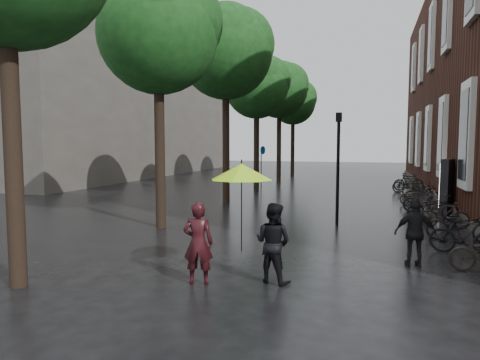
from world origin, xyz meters
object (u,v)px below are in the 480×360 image
at_px(person_burgundy, 198,243).
at_px(parked_bicycles, 428,201).
at_px(person_black, 273,243).
at_px(lamp_post, 338,157).
at_px(ad_lightbox, 448,186).
at_px(pedestrian_walking, 415,233).

distance_m(person_burgundy, parked_bicycles, 12.00).
xyz_separation_m(person_black, lamp_post, (0.76, 6.50, 1.48)).
bearing_deg(ad_lightbox, pedestrian_walking, -81.26).
bearing_deg(lamp_post, ad_lightbox, 42.99).
bearing_deg(pedestrian_walking, person_black, 27.75).
height_order(pedestrian_walking, ad_lightbox, ad_lightbox).
height_order(pedestrian_walking, parked_bicycles, pedestrian_walking).
xyz_separation_m(pedestrian_walking, parked_bicycles, (1.26, 8.21, -0.29)).
relative_size(person_burgundy, ad_lightbox, 0.75).
xyz_separation_m(person_black, ad_lightbox, (4.71, 10.18, 0.28)).
height_order(person_burgundy, pedestrian_walking, person_burgundy).
height_order(person_black, lamp_post, lamp_post).
bearing_deg(parked_bicycles, ad_lightbox, -1.53).
xyz_separation_m(person_burgundy, pedestrian_walking, (4.13, 2.50, -0.05)).
bearing_deg(person_black, ad_lightbox, -97.70).
height_order(person_burgundy, person_black, person_burgundy).
xyz_separation_m(person_burgundy, person_black, (1.36, 0.51, -0.01)).
bearing_deg(person_burgundy, pedestrian_walking, -162.55).
xyz_separation_m(pedestrian_walking, lamp_post, (-2.01, 4.51, 1.51)).
relative_size(person_black, parked_bicycles, 0.09).
relative_size(pedestrian_walking, parked_bicycles, 0.09).
xyz_separation_m(parked_bicycles, lamp_post, (-3.27, -3.70, 1.81)).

